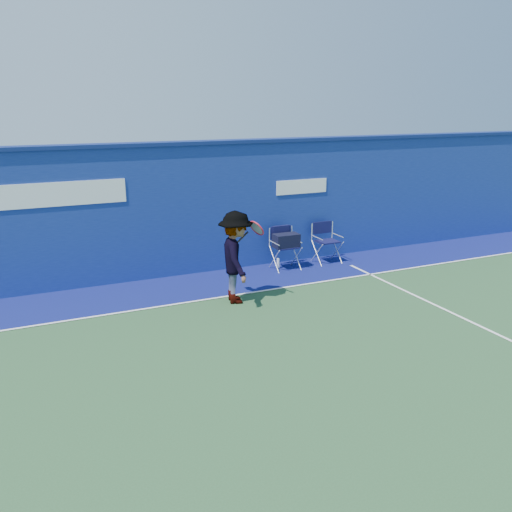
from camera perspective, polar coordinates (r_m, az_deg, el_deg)
name	(u,v)px	position (r m, az deg, el deg)	size (l,w,h in m)	color
ground	(250,372)	(8.38, -0.63, -12.11)	(80.00, 80.00, 0.00)	#284B29
stadium_wall	(158,210)	(12.56, -10.26, 4.74)	(24.00, 0.50, 3.08)	navy
out_of_bounds_strip	(175,289)	(11.94, -8.57, -3.48)	(24.00, 1.80, 0.01)	#0D1455
court_lines	(235,355)	(8.87, -2.21, -10.37)	(24.00, 12.00, 0.01)	white
directors_chair_left	(285,251)	(13.15, 3.10, 0.48)	(0.61, 0.56, 1.03)	silver
directors_chair_right	(327,250)	(13.82, 7.45, 0.62)	(0.60, 0.54, 1.01)	silver
water_bottle	(278,263)	(13.24, 2.35, -0.79)	(0.07, 0.07, 0.26)	white
tennis_player	(236,257)	(10.84, -2.11, -0.14)	(1.02, 1.32, 1.87)	#EA4738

